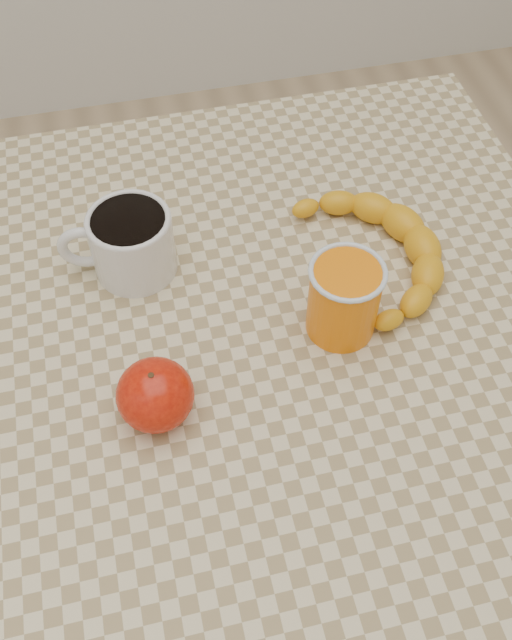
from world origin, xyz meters
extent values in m
plane|color=tan|center=(0.00, 0.00, 0.00)|extent=(3.00, 3.00, 0.00)
cube|color=beige|center=(0.00, 0.00, 0.73)|extent=(0.80, 0.80, 0.04)
cube|color=olive|center=(0.00, 0.00, 0.68)|extent=(0.74, 0.74, 0.06)
cylinder|color=olive|center=(-0.35, 0.35, 0.35)|extent=(0.05, 0.05, 0.71)
cylinder|color=olive|center=(0.35, 0.35, 0.35)|extent=(0.05, 0.05, 0.71)
cylinder|color=silver|center=(-0.12, 0.12, 0.79)|extent=(0.11, 0.11, 0.08)
cylinder|color=black|center=(-0.12, 0.12, 0.82)|extent=(0.08, 0.08, 0.01)
torus|color=silver|center=(-0.12, 0.12, 0.83)|extent=(0.10, 0.10, 0.01)
torus|color=silver|center=(-0.17, 0.13, 0.79)|extent=(0.06, 0.02, 0.06)
cylinder|color=orange|center=(0.09, -0.01, 0.80)|extent=(0.08, 0.08, 0.09)
torus|color=silver|center=(0.09, -0.01, 0.84)|extent=(0.08, 0.08, 0.01)
ellipsoid|color=#9B0E05|center=(-0.12, -0.08, 0.79)|extent=(0.08, 0.08, 0.07)
cylinder|color=#382311|center=(-0.12, -0.08, 0.82)|extent=(0.01, 0.01, 0.01)
camera|label=1|loc=(-0.11, -0.45, 1.38)|focal=40.00mm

